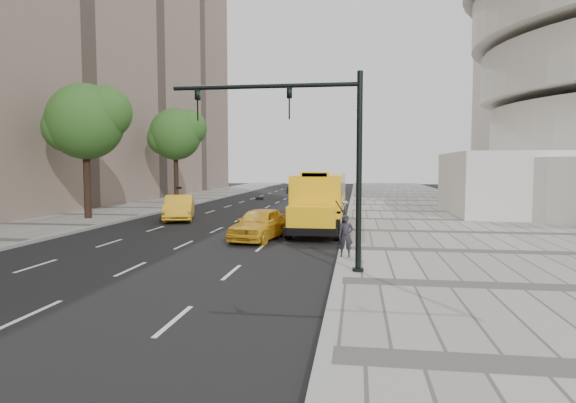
# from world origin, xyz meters

# --- Properties ---
(ground) EXTENTS (140.00, 140.00, 0.00)m
(ground) POSITION_xyz_m (0.00, 0.00, 0.00)
(ground) COLOR black
(ground) RESTS_ON ground
(sidewalk_museum) EXTENTS (12.00, 140.00, 0.15)m
(sidewalk_museum) POSITION_xyz_m (12.00, 0.00, 0.07)
(sidewalk_museum) COLOR gray
(sidewalk_museum) RESTS_ON ground
(sidewalk_far) EXTENTS (6.00, 140.00, 0.15)m
(sidewalk_far) POSITION_xyz_m (-11.00, 0.00, 0.07)
(sidewalk_far) COLOR gray
(sidewalk_far) RESTS_ON ground
(curb_museum) EXTENTS (0.30, 140.00, 0.15)m
(curb_museum) POSITION_xyz_m (6.00, 0.00, 0.07)
(curb_museum) COLOR gray
(curb_museum) RESTS_ON ground
(curb_far) EXTENTS (0.30, 140.00, 0.15)m
(curb_far) POSITION_xyz_m (-8.00, 0.00, 0.07)
(curb_far) COLOR gray
(curb_far) RESTS_ON ground
(building_far) EXTENTS (10.00, 80.00, 32.00)m
(building_far) POSITION_xyz_m (-19.00, 10.00, 16.00)
(building_far) COLOR gray
(building_far) RESTS_ON ground
(tree_b) EXTENTS (5.37, 4.77, 8.66)m
(tree_b) POSITION_xyz_m (-10.41, 3.34, 6.31)
(tree_b) COLOR black
(tree_b) RESTS_ON ground
(tree_c) EXTENTS (5.45, 4.85, 8.89)m
(tree_c) POSITION_xyz_m (-10.41, 18.55, 6.50)
(tree_c) COLOR black
(tree_c) RESTS_ON ground
(school_bus) EXTENTS (2.96, 11.56, 3.19)m
(school_bus) POSITION_xyz_m (4.50, 2.13, 1.76)
(school_bus) COLOR yellow
(school_bus) RESTS_ON ground
(taxi_near) EXTENTS (2.53, 4.68, 1.51)m
(taxi_near) POSITION_xyz_m (2.00, -3.01, 0.76)
(taxi_near) COLOR gold
(taxi_near) RESTS_ON ground
(taxi_far) EXTENTS (3.08, 5.19, 1.61)m
(taxi_far) POSITION_xyz_m (-4.74, 4.25, 0.81)
(taxi_far) COLOR gold
(taxi_far) RESTS_ON ground
(pedestrian) EXTENTS (0.58, 0.39, 1.55)m
(pedestrian) POSITION_xyz_m (6.15, -7.52, 0.92)
(pedestrian) COLOR #242329
(pedestrian) RESTS_ON sidewalk_museum
(traffic_signal) EXTENTS (6.18, 0.36, 6.40)m
(traffic_signal) POSITION_xyz_m (5.19, -9.91, 4.09)
(traffic_signal) COLOR black
(traffic_signal) RESTS_ON ground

